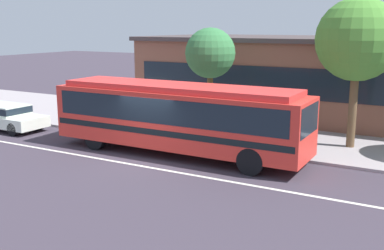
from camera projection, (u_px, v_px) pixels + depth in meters
name	position (u px, v px, depth m)	size (l,w,h in m)	color
ground_plane	(146.00, 160.00, 18.61)	(120.00, 120.00, 0.00)	#3B333F
sidewalk_slab	(219.00, 127.00, 24.30)	(60.00, 8.00, 0.12)	#9B9195
lane_stripe_center	(134.00, 165.00, 17.92)	(56.00, 0.16, 0.01)	silver
transit_bus	(178.00, 114.00, 19.06)	(10.91, 2.56, 2.91)	red
sedan_behind_bus	(6.00, 116.00, 23.90)	(4.31, 1.93, 1.29)	white
pedestrian_waiting_near_sign	(142.00, 110.00, 23.49)	(0.48, 0.48, 1.63)	#6D6251
bus_stop_sign	(288.00, 118.00, 18.52)	(0.11, 0.44, 2.37)	gray
street_tree_near_stop	(210.00, 54.00, 22.42)	(2.43, 2.43, 5.04)	brown
street_tree_mid_block	(358.00, 40.00, 19.20)	(3.45, 3.45, 6.29)	brown
station_building	(301.00, 76.00, 27.44)	(18.28, 8.95, 4.61)	brown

